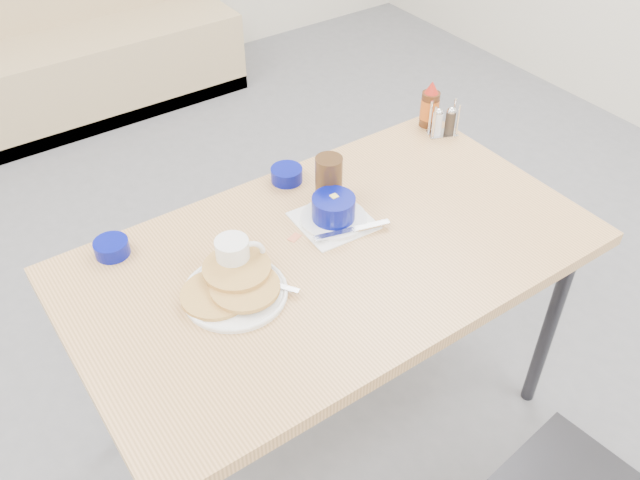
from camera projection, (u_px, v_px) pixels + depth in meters
ground at (376, 473)px, 2.14m from camera, size 6.00×6.00×0.00m
booth_bench at (59, 53)px, 3.65m from camera, size 1.90×0.56×1.22m
dining_table at (332, 267)px, 1.85m from camera, size 1.40×0.80×0.76m
pancake_plate at (234, 288)px, 1.67m from camera, size 0.27×0.26×0.05m
coffee_mug at (235, 255)px, 1.72m from camera, size 0.12×0.09×0.10m
grits_setting at (334, 212)px, 1.88m from camera, size 0.22×0.22×0.08m
creamer_bowl at (112, 248)px, 1.78m from camera, size 0.09×0.09×0.04m
butter_bowl at (287, 175)px, 2.04m from camera, size 0.10×0.10×0.04m
amber_tumbler at (329, 180)px, 1.92m from camera, size 0.10×0.10×0.15m
condiment_caddy at (444, 123)px, 2.22m from camera, size 0.11×0.09×0.12m
syrup_bottle at (430, 107)px, 2.25m from camera, size 0.06×0.06×0.16m
sugar_wrapper at (294, 237)px, 1.85m from camera, size 0.04×0.03×0.00m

